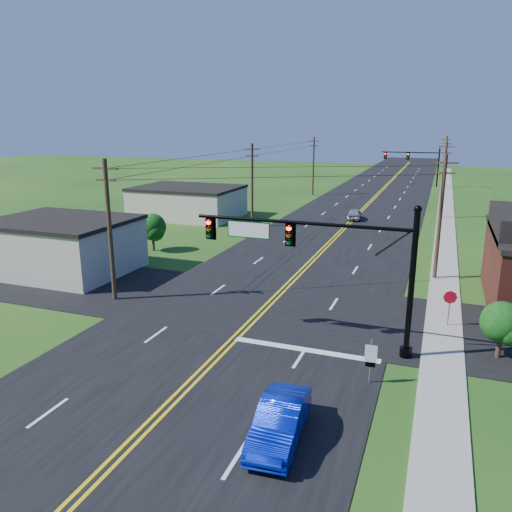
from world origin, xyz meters
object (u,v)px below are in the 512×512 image
at_px(signal_mast_main, 319,255).
at_px(blue_car, 280,422).
at_px(signal_mast_far, 413,161).
at_px(stop_sign, 450,301).
at_px(route_sign, 371,358).

height_order(signal_mast_main, blue_car, signal_mast_main).
bearing_deg(signal_mast_far, blue_car, -89.57).
distance_m(signal_mast_far, blue_car, 80.52).
relative_size(signal_mast_far, stop_sign, 5.18).
distance_m(blue_car, route_sign, 5.80).
height_order(signal_mast_far, blue_car, signal_mast_far).
bearing_deg(signal_mast_far, route_sign, -87.67).
bearing_deg(route_sign, signal_mast_main, 130.07).
bearing_deg(blue_car, route_sign, 60.78).
distance_m(route_sign, stop_sign, 8.57).
distance_m(signal_mast_far, stop_sign, 67.61).
height_order(signal_mast_main, route_sign, signal_mast_main).
height_order(signal_mast_main, stop_sign, signal_mast_main).
relative_size(route_sign, stop_sign, 0.99).
bearing_deg(route_sign, signal_mast_far, 87.69).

